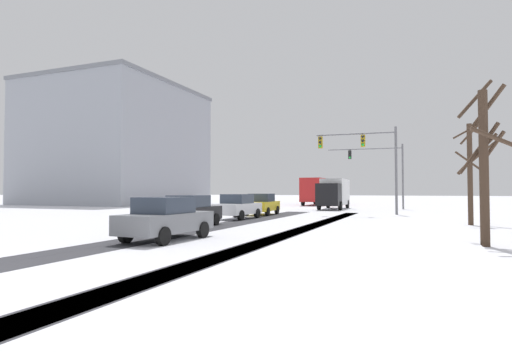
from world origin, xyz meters
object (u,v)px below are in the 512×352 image
car_grey_fourth (166,219)px  bare_tree_sidewalk_near (484,157)px  car_black_third (190,211)px  traffic_signal_near_right (367,153)px  box_truck_delivery (334,193)px  traffic_signal_far_right (380,164)px  car_yellow_cab_lead (262,204)px  bare_tree_sidewalk_mid (471,169)px  car_white_second (238,206)px  bus_oncoming (319,189)px  office_building_far_left_block (118,146)px

car_grey_fourth → bare_tree_sidewalk_near: bare_tree_sidewalk_near is taller
car_black_third → traffic_signal_near_right: bearing=60.2°
traffic_signal_near_right → box_truck_delivery: size_ratio=0.87×
traffic_signal_far_right → car_black_third: (-7.29, -24.83, -3.69)m
car_yellow_cab_lead → car_black_third: size_ratio=1.01×
car_yellow_cab_lead → box_truck_delivery: size_ratio=0.56×
bare_tree_sidewalk_mid → traffic_signal_near_right: bearing=134.6°
car_yellow_cab_lead → car_grey_fourth: same height
car_white_second → car_yellow_cab_lead: bearing=91.2°
car_grey_fourth → bare_tree_sidewalk_near: (10.90, 2.64, 2.17)m
car_yellow_cab_lead → car_grey_fourth: (2.39, -16.37, 0.00)m
traffic_signal_near_right → car_black_third: (-7.39, -12.89, -3.82)m
bus_oncoming → box_truck_delivery: bus_oncoming is taller
car_grey_fourth → car_white_second: bearing=101.1°
traffic_signal_far_right → car_black_third: size_ratio=1.80×
bus_oncoming → office_building_far_left_block: size_ratio=0.51×
car_yellow_cab_lead → car_white_second: same height
bare_tree_sidewalk_near → bus_oncoming: bearing=111.1°
traffic_signal_near_right → bus_oncoming: (-8.74, 21.78, -2.64)m
traffic_signal_far_right → car_grey_fourth: size_ratio=1.78×
car_white_second → car_black_third: bearing=-88.6°
bare_tree_sidewalk_mid → office_building_far_left_block: size_ratio=0.28×
traffic_signal_near_right → bare_tree_sidewalk_near: size_ratio=1.13×
car_black_third → car_white_second: bearing=91.4°
car_white_second → car_grey_fourth: size_ratio=1.00×
bus_oncoming → office_building_far_left_block: (-28.09, -5.31, 6.34)m
car_grey_fourth → car_black_third: bearing=111.9°
traffic_signal_near_right → office_building_far_left_block: bearing=155.9°
box_truck_delivery → bare_tree_sidewalk_near: size_ratio=1.29×
bare_tree_sidewalk_mid → office_building_far_left_block: bearing=152.2°
box_truck_delivery → office_building_far_left_block: 33.63m
bus_oncoming → bare_tree_sidewalk_near: bare_tree_sidewalk_near is taller
box_truck_delivery → bus_oncoming: bearing=110.0°
traffic_signal_near_right → bus_oncoming: size_ratio=0.59×
traffic_signal_near_right → box_truck_delivery: 11.46m
traffic_signal_far_right → car_white_second: bearing=-112.0°
car_white_second → bus_oncoming: 28.35m
bus_oncoming → bare_tree_sidewalk_mid: size_ratio=1.87×
box_truck_delivery → traffic_signal_near_right: bearing=-66.1°
car_white_second → box_truck_delivery: 16.94m
traffic_signal_near_right → traffic_signal_far_right: 11.95m
box_truck_delivery → office_building_far_left_block: (-32.34, 6.35, 6.70)m
bare_tree_sidewalk_mid → car_yellow_cab_lead: bearing=162.2°
office_building_far_left_block → car_black_third: bearing=-44.9°
car_white_second → bus_oncoming: bus_oncoming is taller
car_yellow_cab_lead → box_truck_delivery: 12.37m
car_yellow_cab_lead → bare_tree_sidewalk_mid: bearing=-17.8°
traffic_signal_near_right → car_yellow_cab_lead: 8.74m
car_grey_fourth → bare_tree_sidewalk_mid: bare_tree_sidewalk_mid is taller
car_grey_fourth → bus_oncoming: bearing=95.0°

